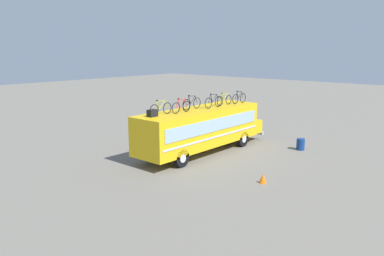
{
  "coord_description": "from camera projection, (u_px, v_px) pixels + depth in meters",
  "views": [
    {
      "loc": [
        -18.89,
        -15.68,
        6.82
      ],
      "look_at": [
        -0.79,
        0.0,
        1.84
      ],
      "focal_mm": 35.66,
      "sensor_mm": 36.0,
      "label": 1
    }
  ],
  "objects": [
    {
      "name": "ground_plane",
      "position": [
        200.0,
        153.0,
        25.42
      ],
      "size": [
        120.0,
        120.0,
        0.0
      ],
      "primitive_type": "plane",
      "color": "slate"
    },
    {
      "name": "bus",
      "position": [
        202.0,
        127.0,
        25.22
      ],
      "size": [
        11.08,
        2.65,
        2.97
      ],
      "color": "yellow",
      "rests_on": "ground"
    },
    {
      "name": "luggage_bag_1",
      "position": [
        152.0,
        113.0,
        22.0
      ],
      "size": [
        0.58,
        0.38,
        0.41
      ],
      "primitive_type": "cube",
      "color": "black",
      "rests_on": "bus"
    },
    {
      "name": "rooftop_bicycle_1",
      "position": [
        161.0,
        109.0,
        22.51
      ],
      "size": [
        1.78,
        0.44,
        0.92
      ],
      "color": "black",
      "rests_on": "bus"
    },
    {
      "name": "rooftop_bicycle_2",
      "position": [
        181.0,
        107.0,
        23.31
      ],
      "size": [
        1.65,
        0.44,
        0.92
      ],
      "color": "black",
      "rests_on": "bus"
    },
    {
      "name": "rooftop_bicycle_3",
      "position": [
        192.0,
        103.0,
        24.63
      ],
      "size": [
        1.76,
        0.44,
        0.96
      ],
      "color": "black",
      "rests_on": "bus"
    },
    {
      "name": "rooftop_bicycle_4",
      "position": [
        213.0,
        102.0,
        25.28
      ],
      "size": [
        1.81,
        0.44,
        0.98
      ],
      "color": "black",
      "rests_on": "bus"
    },
    {
      "name": "rooftop_bicycle_5",
      "position": [
        224.0,
        100.0,
        26.46
      ],
      "size": [
        1.68,
        0.44,
        0.89
      ],
      "color": "black",
      "rests_on": "bus"
    },
    {
      "name": "rooftop_bicycle_6",
      "position": [
        239.0,
        98.0,
        27.36
      ],
      "size": [
        1.68,
        0.44,
        0.93
      ],
      "color": "black",
      "rests_on": "bus"
    },
    {
      "name": "trash_bin",
      "position": [
        301.0,
        144.0,
        26.17
      ],
      "size": [
        0.55,
        0.55,
        0.78
      ],
      "primitive_type": "cylinder",
      "color": "navy",
      "rests_on": "ground"
    },
    {
      "name": "traffic_cone",
      "position": [
        263.0,
        178.0,
        19.71
      ],
      "size": [
        0.4,
        0.4,
        0.5
      ],
      "primitive_type": "cone",
      "color": "orange",
      "rests_on": "ground"
    }
  ]
}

